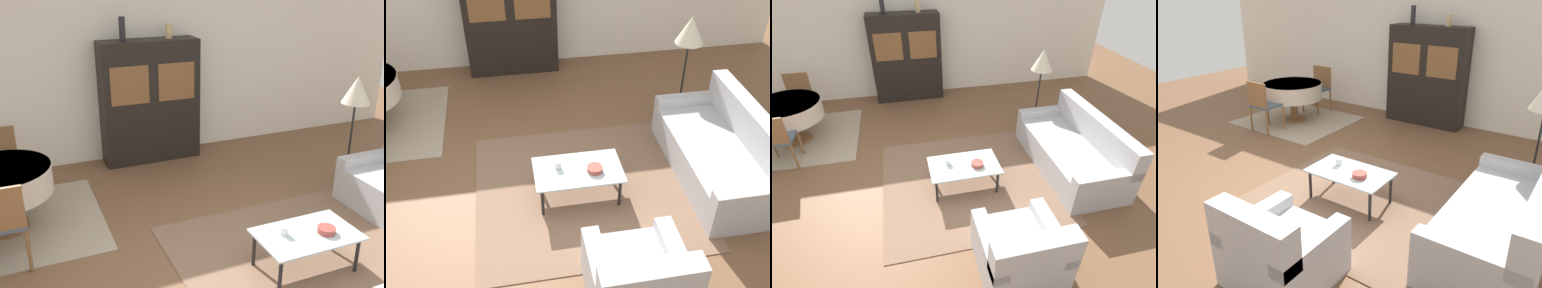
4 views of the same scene
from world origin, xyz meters
TOP-DOWN VIEW (x-y plane):
  - ground_plane at (0.00, 0.00)m, footprint 14.00×14.00m
  - wall_back at (0.00, 3.63)m, footprint 10.00×0.06m
  - area_rug at (0.96, 0.23)m, footprint 2.53×2.34m
  - dining_rug at (-1.74, 2.04)m, footprint 2.00×1.80m
  - couch at (2.60, 0.25)m, footprint 0.94×1.97m
  - armchair at (1.13, -1.30)m, footprint 0.85×0.83m
  - coffee_table at (0.85, 0.14)m, footprint 0.97×0.58m
  - display_cabinet at (0.34, 3.36)m, footprint 1.44×0.44m
  - dining_table at (-1.79, 2.01)m, footprint 1.12×1.12m
  - dining_chair_near at (-1.79, 1.23)m, footprint 0.44×0.44m
  - dining_chair_far at (-1.79, 2.78)m, footprint 0.44×0.44m
  - cup at (0.64, 0.21)m, footprint 0.08×0.08m
  - bowl at (1.03, 0.09)m, footprint 0.17×0.17m
  - vase_tall at (-0.02, 3.37)m, footprint 0.09×0.09m
  - vase_short at (0.65, 3.37)m, footprint 0.10×0.10m

SIDE VIEW (x-z plane):
  - ground_plane at x=0.00m, z-range 0.00..0.00m
  - area_rug at x=0.96m, z-range 0.00..0.01m
  - dining_rug at x=-1.74m, z-range 0.00..0.01m
  - couch at x=2.60m, z-range -0.13..0.73m
  - armchair at x=1.13m, z-range -0.11..0.72m
  - coffee_table at x=0.85m, z-range 0.17..0.56m
  - bowl at x=1.03m, z-range 0.40..0.46m
  - cup at x=0.64m, z-range 0.40..0.49m
  - dining_chair_near at x=-1.79m, z-range 0.08..0.99m
  - dining_chair_far at x=-1.79m, z-range 0.08..0.99m
  - dining_table at x=-1.79m, z-range 0.22..0.96m
  - display_cabinet at x=0.34m, z-range 0.00..1.80m
  - wall_back at x=0.00m, z-range 0.00..2.70m
  - vase_short at x=0.65m, z-range 1.80..2.00m
  - vase_tall at x=-0.02m, z-range 1.80..2.13m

